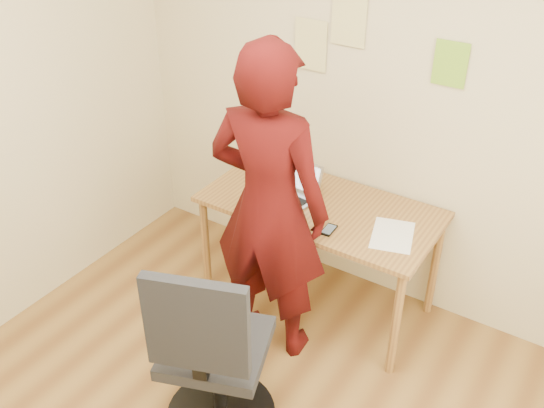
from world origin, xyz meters
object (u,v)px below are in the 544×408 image
Objects in this scene: laptop at (293,190)px; desk at (320,217)px; phone at (329,230)px; person at (269,208)px; office_chair at (213,363)px.

desk is at bearing 9.77° from laptop.
phone is 0.38m from person.
desk is 4.36× the size of laptop.
office_chair reaches higher than phone.
person is at bearing -69.00° from laptop.
person is at bearing -140.58° from phone.
laptop is 0.29× the size of office_chair.
person is at bearing 81.07° from office_chair.
phone is at bearing 63.18° from office_chair.
person reaches higher than phone.
laptop is 2.67× the size of phone.
phone is 0.06× the size of person.
office_chair reaches higher than laptop.
person is (-0.08, -0.44, 0.27)m from desk.
office_chair is (0.06, -1.14, -0.18)m from desk.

